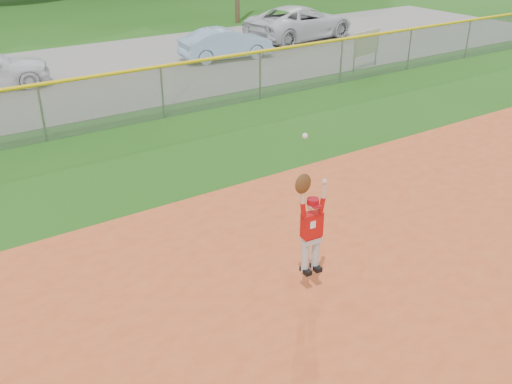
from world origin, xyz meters
TOP-DOWN VIEW (x-y plane):
  - ground at (0.00, 0.00)m, footprint 120.00×120.00m
  - parking_strip at (0.00, 16.00)m, footprint 44.00×10.00m
  - car_blue at (5.16, 15.12)m, footprint 3.81×1.71m
  - car_white_b at (10.02, 16.62)m, footprint 5.65×3.19m
  - sponsor_sign at (8.74, 10.98)m, footprint 1.58×0.38m
  - outfield_fence at (0.00, 10.00)m, footprint 40.06×0.10m
  - ballplayer at (-1.72, 1.19)m, footprint 0.56×0.25m

SIDE VIEW (x-z plane):
  - ground at x=0.00m, z-range 0.00..0.00m
  - parking_strip at x=0.00m, z-range 0.00..0.03m
  - car_blue at x=5.16m, z-range 0.03..1.24m
  - car_white_b at x=10.02m, z-range 0.03..1.52m
  - outfield_fence at x=0.00m, z-range 0.11..1.66m
  - sponsor_sign at x=8.74m, z-range 0.23..1.65m
  - ballplayer at x=-1.72m, z-range 0.05..2.35m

